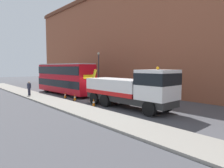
% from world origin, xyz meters
% --- Properties ---
extents(ground_plane, '(120.00, 120.00, 0.00)m').
position_xyz_m(ground_plane, '(0.00, 0.00, 0.00)').
color(ground_plane, '#4C4C51').
extents(near_kerb, '(60.00, 2.80, 0.15)m').
position_xyz_m(near_kerb, '(0.00, -4.20, 0.07)').
color(near_kerb, gray).
rests_on(near_kerb, ground_plane).
extents(building_facade, '(60.00, 1.50, 16.00)m').
position_xyz_m(building_facade, '(0.00, 7.49, 8.07)').
color(building_facade, '#935138').
rests_on(building_facade, ground_plane).
extents(recovery_tow_truck, '(10.19, 2.97, 3.67)m').
position_xyz_m(recovery_tow_truck, '(5.91, -0.41, 1.76)').
color(recovery_tow_truck, '#2D2D2D').
rests_on(recovery_tow_truck, ground_plane).
extents(double_decker_bus, '(11.12, 2.96, 4.06)m').
position_xyz_m(double_decker_bus, '(-6.43, -0.43, 2.23)').
color(double_decker_bus, '#B70C19').
rests_on(double_decker_bus, ground_plane).
extents(pedestrian_onlooker, '(0.42, 0.48, 1.71)m').
position_xyz_m(pedestrian_onlooker, '(-7.51, -4.72, 0.99)').
color(pedestrian_onlooker, '#232333').
rests_on(pedestrian_onlooker, near_kerb).
extents(traffic_cone_near_bus, '(0.36, 0.36, 0.72)m').
position_xyz_m(traffic_cone_near_bus, '(-3.22, -2.03, 0.34)').
color(traffic_cone_near_bus, orange).
rests_on(traffic_cone_near_bus, ground_plane).
extents(traffic_cone_midway, '(0.36, 0.36, 0.72)m').
position_xyz_m(traffic_cone_midway, '(-0.93, -2.08, 0.34)').
color(traffic_cone_midway, orange).
rests_on(traffic_cone_midway, ground_plane).
extents(traffic_cone_near_truck, '(0.36, 0.36, 0.72)m').
position_xyz_m(traffic_cone_near_truck, '(2.95, -2.30, 0.34)').
color(traffic_cone_near_truck, orange).
rests_on(traffic_cone_near_truck, ground_plane).
extents(street_lamp, '(0.36, 0.36, 5.83)m').
position_xyz_m(street_lamp, '(-6.54, 5.29, 3.47)').
color(street_lamp, '#38383D').
rests_on(street_lamp, ground_plane).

